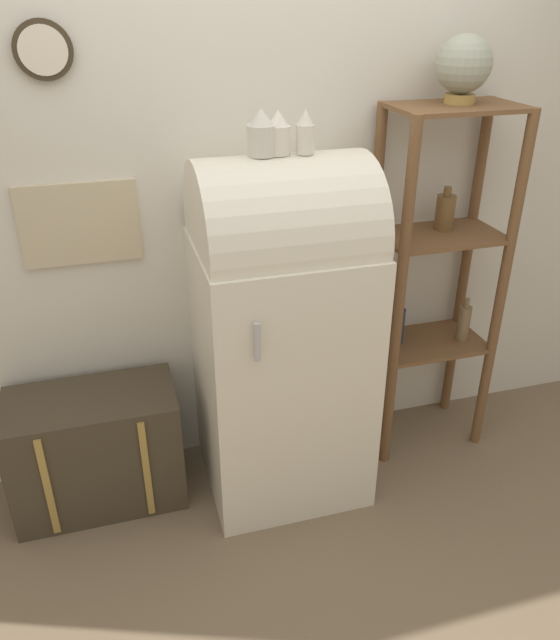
# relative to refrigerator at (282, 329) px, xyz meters

# --- Properties ---
(ground_plane) EXTENTS (12.00, 12.00, 0.00)m
(ground_plane) POSITION_rel_refrigerator_xyz_m (0.00, -0.22, -0.83)
(ground_plane) COLOR #7A664C
(wall_back) EXTENTS (7.00, 0.09, 2.70)m
(wall_back) POSITION_rel_refrigerator_xyz_m (-0.00, 0.36, 0.52)
(wall_back) COLOR silver
(wall_back) RESTS_ON ground_plane
(refrigerator) EXTENTS (0.72, 0.69, 1.59)m
(refrigerator) POSITION_rel_refrigerator_xyz_m (0.00, 0.00, 0.00)
(refrigerator) COLOR silver
(refrigerator) RESTS_ON ground_plane
(suitcase_trunk) EXTENTS (0.75, 0.41, 0.57)m
(suitcase_trunk) POSITION_rel_refrigerator_xyz_m (-0.86, 0.09, -0.55)
(suitcase_trunk) COLOR #423828
(suitcase_trunk) RESTS_ON ground_plane
(shelf_unit) EXTENTS (0.58, 0.37, 1.72)m
(shelf_unit) POSITION_rel_refrigerator_xyz_m (0.81, 0.13, 0.14)
(shelf_unit) COLOR brown
(shelf_unit) RESTS_ON ground_plane
(globe) EXTENTS (0.23, 0.23, 0.27)m
(globe) POSITION_rel_refrigerator_xyz_m (0.83, 0.15, 1.04)
(globe) COLOR #AD8942
(globe) RESTS_ON shelf_unit
(vase_left) EXTENTS (0.11, 0.11, 0.17)m
(vase_left) POSITION_rel_refrigerator_xyz_m (-0.08, 0.01, 0.84)
(vase_left) COLOR beige
(vase_left) RESTS_ON refrigerator
(vase_center) EXTENTS (0.09, 0.09, 0.17)m
(vase_center) POSITION_rel_refrigerator_xyz_m (-0.01, 0.01, 0.84)
(vase_center) COLOR silver
(vase_center) RESTS_ON refrigerator
(vase_right) EXTENTS (0.07, 0.07, 0.17)m
(vase_right) POSITION_rel_refrigerator_xyz_m (0.09, -0.01, 0.84)
(vase_right) COLOR silver
(vase_right) RESTS_ON refrigerator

